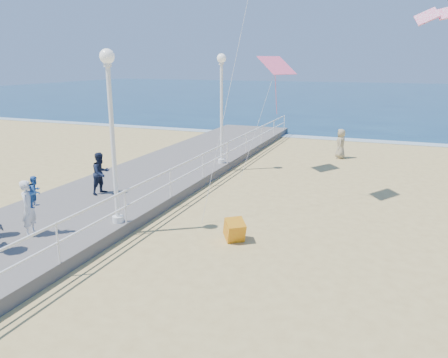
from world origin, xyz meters
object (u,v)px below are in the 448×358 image
(lamp_post_mid, at_px, (111,120))
(beach_walker_c, at_px, (341,144))
(woman_holding_toddler, at_px, (29,208))
(toddler_held, at_px, (35,191))
(spectator_7, at_px, (101,173))
(lamp_post_far, at_px, (222,97))
(box_kite, at_px, (235,232))

(lamp_post_mid, bearing_deg, beach_walker_c, 69.77)
(beach_walker_c, bearing_deg, woman_holding_toddler, -28.82)
(toddler_held, xyz_separation_m, beach_walker_c, (6.84, 15.83, -0.87))
(lamp_post_mid, bearing_deg, toddler_held, -134.22)
(woman_holding_toddler, bearing_deg, spectator_7, -7.87)
(lamp_post_far, relative_size, spectator_7, 3.29)
(spectator_7, bearing_deg, lamp_post_far, -7.25)
(woman_holding_toddler, xyz_separation_m, beach_walker_c, (6.99, 15.98, -0.39))
(woman_holding_toddler, relative_size, box_kite, 2.77)
(spectator_7, relative_size, beach_walker_c, 0.96)
(lamp_post_far, xyz_separation_m, beach_walker_c, (5.22, 5.18, -2.82))
(lamp_post_mid, height_order, lamp_post_far, same)
(toddler_held, height_order, beach_walker_c, toddler_held)
(beach_walker_c, xyz_separation_m, box_kite, (-1.56, -13.38, -0.54))
(lamp_post_mid, xyz_separation_m, lamp_post_far, (0.00, 9.00, 0.00))
(lamp_post_far, relative_size, woman_holding_toddler, 3.20)
(spectator_7, xyz_separation_m, box_kite, (6.07, -1.65, -0.91))
(toddler_held, bearing_deg, spectator_7, -5.53)
(lamp_post_mid, height_order, spectator_7, lamp_post_mid)
(beach_walker_c, bearing_deg, spectator_7, -38.22)
(lamp_post_mid, xyz_separation_m, woman_holding_toddler, (-1.76, -1.81, -2.43))
(lamp_post_mid, relative_size, box_kite, 8.87)
(woman_holding_toddler, bearing_deg, lamp_post_far, -25.66)
(lamp_post_far, bearing_deg, beach_walker_c, 44.74)
(lamp_post_far, relative_size, beach_walker_c, 3.17)
(lamp_post_far, bearing_deg, toddler_held, -98.60)
(toddler_held, bearing_deg, box_kite, -81.52)
(woman_holding_toddler, bearing_deg, box_kite, -80.82)
(toddler_held, distance_m, beach_walker_c, 17.27)
(box_kite, bearing_deg, lamp_post_mid, 155.12)
(lamp_post_far, bearing_deg, woman_holding_toddler, -99.26)
(lamp_post_far, height_order, toddler_held, lamp_post_far)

